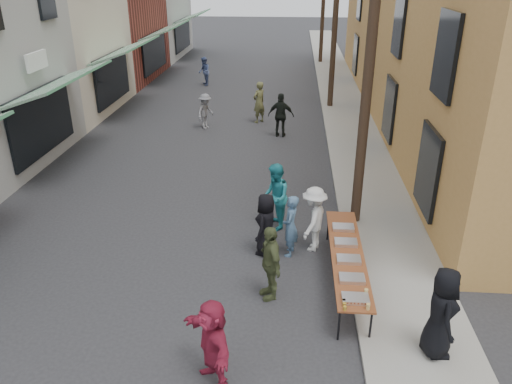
# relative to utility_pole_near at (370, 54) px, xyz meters

# --- Properties ---
(ground) EXTENTS (120.00, 120.00, 0.00)m
(ground) POSITION_rel_utility_pole_near_xyz_m (-4.30, -3.00, -4.50)
(ground) COLOR #28282B
(ground) RESTS_ON ground
(sidewalk) EXTENTS (2.20, 60.00, 0.10)m
(sidewalk) POSITION_rel_utility_pole_near_xyz_m (0.70, 12.00, -4.45)
(sidewalk) COLOR gray
(sidewalk) RESTS_ON ground
(storefront_row) EXTENTS (8.00, 37.00, 9.00)m
(storefront_row) POSITION_rel_utility_pole_near_xyz_m (-14.30, 11.96, -0.38)
(storefront_row) COLOR maroon
(storefront_row) RESTS_ON ground
(building_ochre) EXTENTS (10.00, 28.00, 10.00)m
(building_ochre) POSITION_rel_utility_pole_near_xyz_m (6.80, 11.00, 0.50)
(building_ochre) COLOR #B58240
(building_ochre) RESTS_ON ground
(utility_pole_near) EXTENTS (0.26, 0.26, 9.00)m
(utility_pole_near) POSITION_rel_utility_pole_near_xyz_m (0.00, 0.00, 0.00)
(utility_pole_near) COLOR #2D2116
(utility_pole_near) RESTS_ON ground
(utility_pole_mid) EXTENTS (0.26, 0.26, 9.00)m
(utility_pole_mid) POSITION_rel_utility_pole_near_xyz_m (0.00, 12.00, 0.00)
(utility_pole_mid) COLOR #2D2116
(utility_pole_mid) RESTS_ON ground
(serving_table) EXTENTS (0.70, 4.00, 0.75)m
(serving_table) POSITION_rel_utility_pole_near_xyz_m (-0.50, -2.85, -3.79)
(serving_table) COLOR brown
(serving_table) RESTS_ON ground
(catering_tray_sausage) EXTENTS (0.50, 0.33, 0.08)m
(catering_tray_sausage) POSITION_rel_utility_pole_near_xyz_m (-0.50, -4.50, -3.71)
(catering_tray_sausage) COLOR maroon
(catering_tray_sausage) RESTS_ON serving_table
(catering_tray_foil_b) EXTENTS (0.50, 0.33, 0.08)m
(catering_tray_foil_b) POSITION_rel_utility_pole_near_xyz_m (-0.50, -3.85, -3.71)
(catering_tray_foil_b) COLOR #B2B2B7
(catering_tray_foil_b) RESTS_ON serving_table
(catering_tray_buns) EXTENTS (0.50, 0.33, 0.08)m
(catering_tray_buns) POSITION_rel_utility_pole_near_xyz_m (-0.50, -3.15, -3.71)
(catering_tray_buns) COLOR tan
(catering_tray_buns) RESTS_ON serving_table
(catering_tray_foil_d) EXTENTS (0.50, 0.33, 0.08)m
(catering_tray_foil_d) POSITION_rel_utility_pole_near_xyz_m (-0.50, -2.45, -3.71)
(catering_tray_foil_d) COLOR #B2B2B7
(catering_tray_foil_d) RESTS_ON serving_table
(catering_tray_buns_end) EXTENTS (0.50, 0.33, 0.08)m
(catering_tray_buns_end) POSITION_rel_utility_pole_near_xyz_m (-0.50, -1.75, -3.71)
(catering_tray_buns_end) COLOR tan
(catering_tray_buns_end) RESTS_ON serving_table
(condiment_jar_a) EXTENTS (0.07, 0.07, 0.08)m
(condiment_jar_a) POSITION_rel_utility_pole_near_xyz_m (-0.72, -4.80, -3.71)
(condiment_jar_a) COLOR #A57F26
(condiment_jar_a) RESTS_ON serving_table
(condiment_jar_b) EXTENTS (0.07, 0.07, 0.08)m
(condiment_jar_b) POSITION_rel_utility_pole_near_xyz_m (-0.72, -4.70, -3.71)
(condiment_jar_b) COLOR #A57F26
(condiment_jar_b) RESTS_ON serving_table
(condiment_jar_c) EXTENTS (0.07, 0.07, 0.08)m
(condiment_jar_c) POSITION_rel_utility_pole_near_xyz_m (-0.72, -4.60, -3.71)
(condiment_jar_c) COLOR #A57F26
(condiment_jar_c) RESTS_ON serving_table
(cup_stack) EXTENTS (0.08, 0.08, 0.12)m
(cup_stack) POSITION_rel_utility_pole_near_xyz_m (-0.30, -4.75, -3.69)
(cup_stack) COLOR tan
(cup_stack) RESTS_ON serving_table
(guest_front_a) EXTENTS (0.71, 0.88, 1.57)m
(guest_front_a) POSITION_rel_utility_pole_near_xyz_m (-2.33, -1.74, -3.72)
(guest_front_a) COLOR black
(guest_front_a) RESTS_ON ground
(guest_front_b) EXTENTS (0.44, 0.61, 1.54)m
(guest_front_b) POSITION_rel_utility_pole_near_xyz_m (-1.75, -1.74, -3.73)
(guest_front_b) COLOR #456586
(guest_front_b) RESTS_ON ground
(guest_front_c) EXTENTS (0.81, 0.97, 1.80)m
(guest_front_c) POSITION_rel_utility_pole_near_xyz_m (-2.17, -0.44, -3.60)
(guest_front_c) COLOR teal
(guest_front_c) RESTS_ON ground
(guest_front_d) EXTENTS (0.94, 1.21, 1.65)m
(guest_front_d) POSITION_rel_utility_pole_near_xyz_m (-1.19, -1.45, -3.67)
(guest_front_d) COLOR silver
(guest_front_d) RESTS_ON ground
(guest_front_e) EXTENTS (0.74, 1.06, 1.67)m
(guest_front_e) POSITION_rel_utility_pole_near_xyz_m (-2.14, -3.47, -3.67)
(guest_front_e) COLOR #4C5632
(guest_front_e) RESTS_ON ground
(guest_queue_back) EXTENTS (1.22, 1.50, 1.61)m
(guest_queue_back) POSITION_rel_utility_pole_near_xyz_m (-2.96, -5.89, -3.70)
(guest_queue_back) COLOR #9E223E
(guest_queue_back) RESTS_ON ground
(server) EXTENTS (0.56, 0.85, 1.73)m
(server) POSITION_rel_utility_pole_near_xyz_m (0.90, -5.02, -3.53)
(server) COLOR black
(server) RESTS_ON sidewalk
(passerby_left) EXTENTS (0.92, 1.11, 1.49)m
(passerby_left) POSITION_rel_utility_pole_near_xyz_m (-5.49, 8.18, -3.76)
(passerby_left) COLOR slate
(passerby_left) RESTS_ON ground
(passerby_mid) EXTENTS (1.08, 0.54, 1.78)m
(passerby_mid) POSITION_rel_utility_pole_near_xyz_m (-2.26, 7.30, -3.61)
(passerby_mid) COLOR black
(passerby_mid) RESTS_ON ground
(passerby_right) EXTENTS (0.76, 0.78, 1.81)m
(passerby_right) POSITION_rel_utility_pole_near_xyz_m (-3.29, 9.23, -3.60)
(passerby_right) COLOR brown
(passerby_right) RESTS_ON ground
(passerby_far) EXTENTS (0.81, 0.93, 1.61)m
(passerby_far) POSITION_rel_utility_pole_near_xyz_m (-6.95, 16.31, -3.70)
(passerby_far) COLOR #4A5C8F
(passerby_far) RESTS_ON ground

